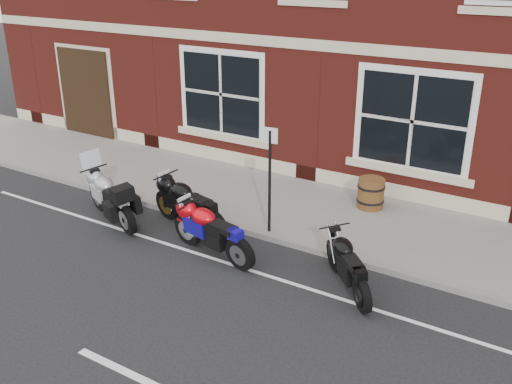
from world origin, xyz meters
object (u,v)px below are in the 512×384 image
moto_sport_red (212,229)px  parking_sign (270,173)px  moto_naked_black (349,262)px  moto_sport_black (190,203)px  moto_touring_silver (111,195)px  moto_sport_silver (213,231)px  barrel_planter (371,193)px

moto_sport_red → parking_sign: 1.57m
moto_sport_red → moto_naked_black: (2.64, 0.26, -0.04)m
moto_naked_black → moto_sport_black: bearing=130.3°
moto_sport_red → parking_sign: bearing=-11.1°
moto_sport_black → moto_touring_silver: bearing=121.5°
moto_sport_red → moto_sport_silver: 0.06m
moto_sport_black → moto_sport_silver: 1.23m
moto_sport_silver → barrel_planter: 3.83m
moto_sport_black → moto_sport_silver: (1.05, -0.65, -0.08)m
moto_touring_silver → moto_sport_red: 2.74m
moto_touring_silver → moto_sport_silver: size_ratio=1.09×
moto_touring_silver → moto_sport_black: (1.68, 0.54, -0.01)m
moto_touring_silver → barrel_planter: size_ratio=3.04×
moto_sport_silver → moto_touring_silver: bearing=97.8°
moto_sport_black → barrel_planter: moto_sport_black is taller
parking_sign → barrel_planter: bearing=51.3°
moto_sport_silver → moto_naked_black: bearing=-75.0°
barrel_planter → moto_sport_silver: bearing=-118.5°
parking_sign → moto_sport_red: bearing=-121.0°
moto_sport_black → moto_naked_black: moto_sport_black is taller
moto_naked_black → barrel_planter: 3.25m
moto_sport_silver → parking_sign: size_ratio=0.87×
moto_touring_silver → parking_sign: parking_sign is taller
moto_sport_black → parking_sign: parking_sign is taller
moto_sport_black → moto_naked_black: (3.70, -0.42, -0.07)m
moto_sport_silver → moto_sport_black: bearing=68.5°
moto_sport_black → moto_sport_silver: size_ratio=1.15×
moto_touring_silver → moto_sport_silver: bearing=-69.9°
moto_sport_silver → barrel_planter: size_ratio=2.80×
moto_naked_black → barrel_planter: (-0.82, 3.14, -0.04)m
moto_touring_silver → parking_sign: size_ratio=0.94×
barrel_planter → parking_sign: 2.70m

